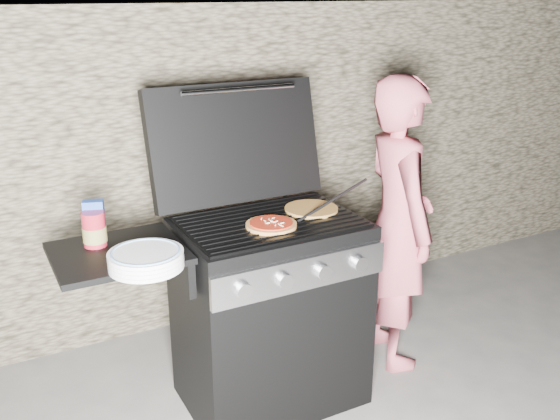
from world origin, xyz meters
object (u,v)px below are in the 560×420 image
pizza_topped (271,224)px  sauce_jar (94,229)px  gas_grill (220,325)px  person (398,224)px

pizza_topped → sauce_jar: bearing=167.1°
gas_grill → pizza_topped: size_ratio=6.14×
pizza_topped → sauce_jar: size_ratio=1.54×
sauce_jar → person: 1.49m
sauce_jar → pizza_topped: bearing=-12.9°
gas_grill → pizza_topped: (0.22, -0.07, 0.47)m
pizza_topped → gas_grill: bearing=161.3°
pizza_topped → sauce_jar: sauce_jar is taller
sauce_jar → gas_grill: bearing=-10.3°
gas_grill → sauce_jar: sauce_jar is taller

